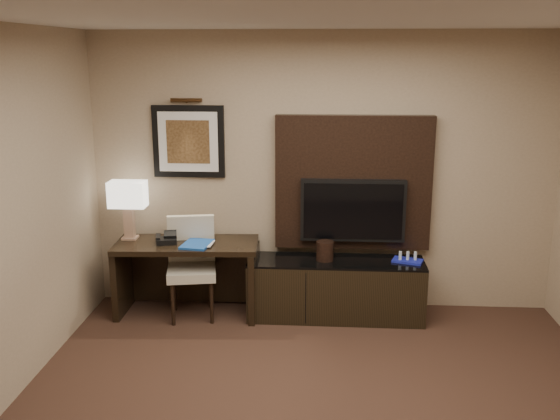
# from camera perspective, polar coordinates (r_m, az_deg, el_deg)

# --- Properties ---
(ceiling) EXTENTS (4.50, 5.00, 0.01)m
(ceiling) POSITION_cam_1_polar(r_m,az_deg,el_deg) (3.49, 4.31, 17.61)
(ceiling) COLOR silver
(ceiling) RESTS_ON wall_back
(wall_back) EXTENTS (4.50, 0.01, 2.70)m
(wall_back) POSITION_cam_1_polar(r_m,az_deg,el_deg) (6.09, 3.87, 3.39)
(wall_back) COLOR tan
(wall_back) RESTS_ON floor
(desk) EXTENTS (1.38, 0.65, 0.73)m
(desk) POSITION_cam_1_polar(r_m,az_deg,el_deg) (6.15, -8.43, -6.19)
(desk) COLOR black
(desk) RESTS_ON floor
(credenza) EXTENTS (1.67, 0.47, 0.58)m
(credenza) POSITION_cam_1_polar(r_m,az_deg,el_deg) (6.05, 5.08, -7.20)
(credenza) COLOR black
(credenza) RESTS_ON floor
(tv_wall_panel) EXTENTS (1.50, 0.12, 1.30)m
(tv_wall_panel) POSITION_cam_1_polar(r_m,az_deg,el_deg) (6.06, 6.70, 2.49)
(tv_wall_panel) COLOR black
(tv_wall_panel) RESTS_ON wall_back
(tv) EXTENTS (1.00, 0.08, 0.60)m
(tv) POSITION_cam_1_polar(r_m,az_deg,el_deg) (6.01, 6.68, -0.04)
(tv) COLOR black
(tv) RESTS_ON tv_wall_panel
(artwork) EXTENTS (0.70, 0.04, 0.70)m
(artwork) POSITION_cam_1_polar(r_m,az_deg,el_deg) (6.15, -8.35, 6.21)
(artwork) COLOR black
(artwork) RESTS_ON wall_back
(picture_light) EXTENTS (0.04, 0.04, 0.30)m
(picture_light) POSITION_cam_1_polar(r_m,az_deg,el_deg) (6.07, -8.57, 9.90)
(picture_light) COLOR #402814
(picture_light) RESTS_ON wall_back
(desk_chair) EXTENTS (0.54, 0.59, 0.94)m
(desk_chair) POSITION_cam_1_polar(r_m,az_deg,el_deg) (6.03, -8.08, -5.50)
(desk_chair) COLOR beige
(desk_chair) RESTS_ON floor
(table_lamp) EXTENTS (0.41, 0.30, 0.59)m
(table_lamp) POSITION_cam_1_polar(r_m,az_deg,el_deg) (6.19, -13.68, 0.07)
(table_lamp) COLOR tan
(table_lamp) RESTS_ON desk
(desk_phone) EXTENTS (0.23, 0.21, 0.10)m
(desk_phone) POSITION_cam_1_polar(r_m,az_deg,el_deg) (6.03, -10.33, -2.56)
(desk_phone) COLOR black
(desk_phone) RESTS_ON desk
(blue_folder) EXTENTS (0.29, 0.36, 0.02)m
(blue_folder) POSITION_cam_1_polar(r_m,az_deg,el_deg) (5.93, -7.60, -3.12)
(blue_folder) COLOR #18499E
(blue_folder) RESTS_ON desk
(book) EXTENTS (0.16, 0.03, 0.21)m
(book) POSITION_cam_1_polar(r_m,az_deg,el_deg) (5.92, -7.70, -2.18)
(book) COLOR beige
(book) RESTS_ON desk
(ice_bucket) EXTENTS (0.19, 0.19, 0.18)m
(ice_bucket) POSITION_cam_1_polar(r_m,az_deg,el_deg) (5.92, 4.13, -3.74)
(ice_bucket) COLOR black
(ice_bucket) RESTS_ON credenza
(minibar_tray) EXTENTS (0.31, 0.24, 0.10)m
(minibar_tray) POSITION_cam_1_polar(r_m,az_deg,el_deg) (6.00, 11.60, -4.21)
(minibar_tray) COLOR #18209E
(minibar_tray) RESTS_ON credenza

